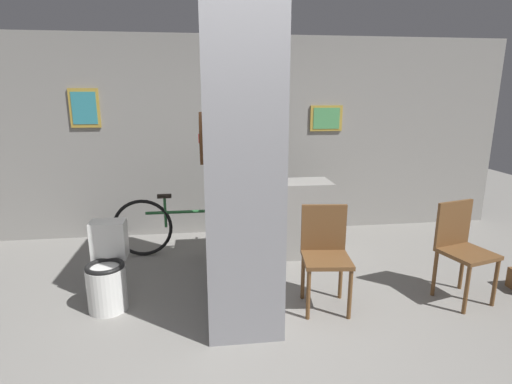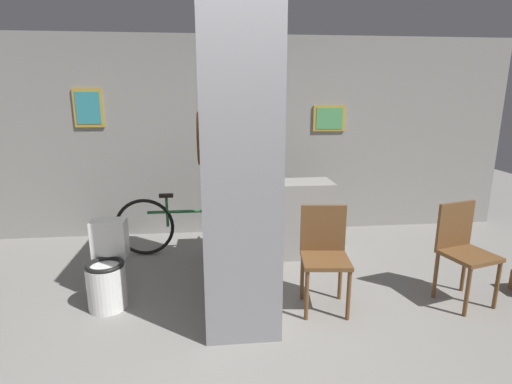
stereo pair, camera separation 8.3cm
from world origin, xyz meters
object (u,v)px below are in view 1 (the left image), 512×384
bicycle (189,225)px  bottle_tall (261,173)px  chair_near_pillar (325,251)px  chair_by_doorway (461,246)px  toilet (108,272)px

bicycle → bottle_tall: (0.85, -0.09, 0.62)m
chair_near_pillar → chair_by_doorway: (1.29, -0.04, 0.00)m
bicycle → toilet: bearing=-121.4°
chair_by_doorway → bicycle: 2.90m
toilet → bottle_tall: (1.54, 1.04, 0.66)m
bicycle → bottle_tall: size_ratio=7.19×
toilet → chair_near_pillar: chair_near_pillar is taller
toilet → chair_by_doorway: bearing=-4.6°
chair_near_pillar → chair_by_doorway: size_ratio=1.00×
chair_by_doorway → bicycle: chair_by_doorway is taller
chair_by_doorway → bottle_tall: (-1.69, 1.31, 0.46)m
bottle_tall → bicycle: bearing=174.2°
toilet → bottle_tall: bearing=34.2°
bicycle → chair_near_pillar: bearing=-47.4°
bicycle → bottle_tall: 1.05m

